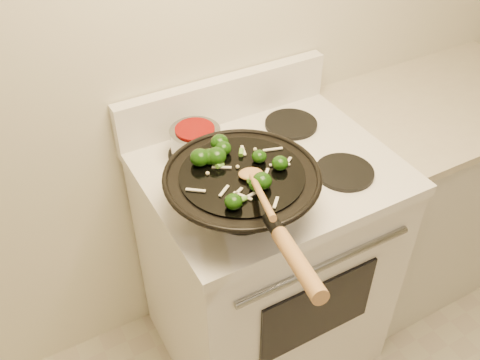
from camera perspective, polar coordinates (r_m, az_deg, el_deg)
stove at (r=1.99m, az=2.60°, el=-8.53°), size 0.78×0.67×1.08m
counter_unit at (r=2.44m, az=19.18°, el=-0.84°), size 0.89×0.62×0.91m
wok at (r=1.45m, az=0.28°, el=-1.20°), size 0.43×0.70×0.23m
stirfry at (r=1.42m, az=-0.98°, el=1.85°), size 0.32×0.32×0.05m
wooden_spoon at (r=1.33m, az=1.76°, el=-0.57°), size 0.14×0.30×0.11m
saucepan at (r=1.68m, az=-4.72°, el=4.15°), size 0.16×0.25×0.09m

